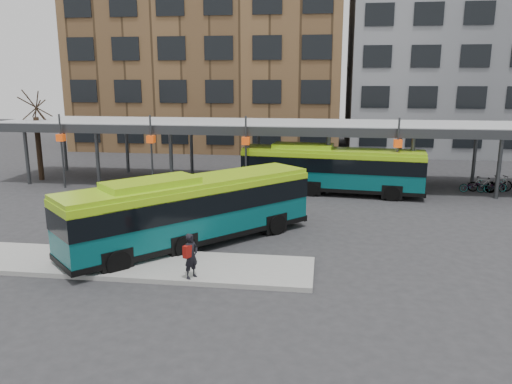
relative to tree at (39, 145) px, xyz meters
name	(u,v)px	position (x,y,z in m)	size (l,w,h in m)	color
ground	(280,247)	(18.00, -12.00, -2.43)	(120.00, 120.00, 0.00)	#28282B
boarding_island	(130,264)	(12.50, -15.00, -2.34)	(14.00, 3.00, 0.18)	gray
canopy	(297,126)	(17.94, 0.87, 1.47)	(40.00, 6.53, 4.80)	#999B9E
tree	(39,145)	(0.00, 0.00, 0.00)	(1.64, 1.64, 5.60)	black
building_brick	(212,38)	(8.00, 20.00, 8.57)	(26.00, 14.00, 22.00)	brown
building_grey	(477,46)	(34.00, 20.00, 7.57)	(24.00, 14.00, 20.00)	slate
bus_front	(192,209)	(14.22, -12.22, -0.81)	(9.51, 9.89, 3.12)	#074C4E
bus_rear	(331,168)	(20.19, -1.45, -0.85)	(11.23, 3.56, 3.04)	#074C4E
pedestrian	(191,256)	(15.25, -16.17, -1.43)	(0.63, 0.70, 1.62)	black
bike_rack	(502,186)	(30.77, 0.01, -1.96)	(5.12, 1.68, 1.07)	slate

